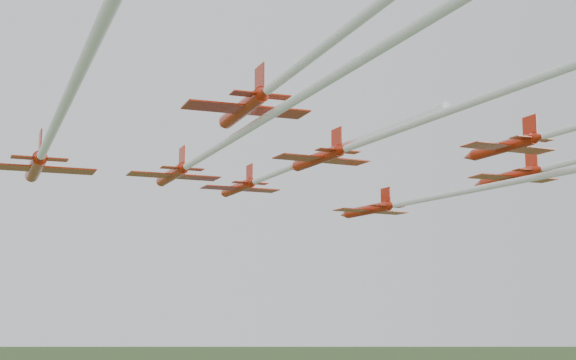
{
  "coord_description": "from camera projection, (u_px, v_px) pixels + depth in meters",
  "views": [
    {
      "loc": [
        -14.29,
        -72.17,
        46.75
      ],
      "look_at": [
        -5.67,
        4.78,
        59.22
      ],
      "focal_mm": 50.0,
      "sensor_mm": 36.0,
      "label": 1
    }
  ],
  "objects": [
    {
      "name": "jet_lead",
      "position": [
        272.0,
        175.0,
        86.57
      ],
      "size": [
        17.63,
        47.6,
        2.77
      ],
      "rotation": [
        0.0,
        0.0,
        0.3
      ],
      "color": "red"
    },
    {
      "name": "jet_row2_left",
      "position": [
        218.0,
        147.0,
        67.34
      ],
      "size": [
        20.38,
        60.26,
        2.77
      ],
      "rotation": [
        0.0,
        0.0,
        0.28
      ],
      "color": "red"
    },
    {
      "name": "jet_row2_right",
      "position": [
        480.0,
        188.0,
        73.77
      ],
      "size": [
        27.05,
        64.5,
        2.6
      ],
      "rotation": [
        0.0,
        0.0,
        0.37
      ],
      "color": "red"
    },
    {
      "name": "jet_row3_left",
      "position": [
        50.0,
        137.0,
        51.58
      ],
      "size": [
        16.82,
        51.26,
        2.68
      ],
      "rotation": [
        0.0,
        0.0,
        0.26
      ],
      "color": "red"
    },
    {
      "name": "jet_row3_mid",
      "position": [
        419.0,
        121.0,
        58.61
      ],
      "size": [
        22.74,
        59.73,
        2.62
      ],
      "rotation": [
        0.0,
        0.0,
        0.33
      ],
      "color": "red"
    },
    {
      "name": "jet_row3_right",
      "position": [
        566.0,
        163.0,
        72.89
      ],
      "size": [
        13.97,
        42.61,
        2.7
      ],
      "rotation": [
        0.0,
        0.0,
        0.25
      ],
      "color": "red"
    },
    {
      "name": "jet_row4_left",
      "position": [
        297.0,
        67.0,
        48.41
      ],
      "size": [
        15.57,
        48.89,
        2.73
      ],
      "rotation": [
        0.0,
        0.0,
        0.25
      ],
      "color": "red"
    }
  ]
}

